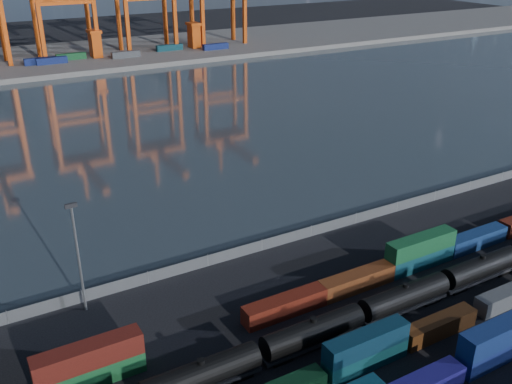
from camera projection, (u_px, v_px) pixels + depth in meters
ground at (371, 345)px, 73.54m from camera, size 700.00×700.00×0.00m
harbor_water at (121, 129)px, 156.68m from camera, size 700.00×700.00×0.00m
far_quay at (43, 60)px, 239.41m from camera, size 700.00×70.00×2.00m
container_row_south at (462, 364)px, 67.29m from camera, size 140.70×2.58×5.50m
container_row_mid at (332, 371)px, 67.03m from camera, size 141.03×2.37×5.05m
container_row_north at (309, 295)px, 80.61m from camera, size 142.18×2.58×5.49m
tanker_string at (361, 314)px, 75.73m from camera, size 123.25×3.17×4.53m
waterfront_fence at (262, 245)px, 95.30m from camera, size 160.12×0.12×2.20m
yard_light_mast at (78, 252)px, 76.71m from camera, size 1.60×0.40×16.60m
quay_containers at (21, 63)px, 221.97m from camera, size 172.58×10.99×2.60m
straddle_carriers at (39, 48)px, 227.57m from camera, size 140.00×7.00×11.10m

